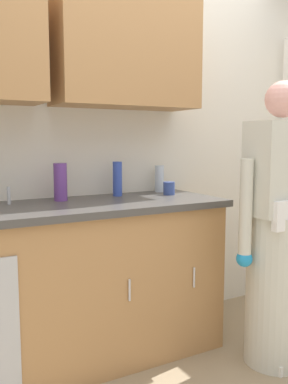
# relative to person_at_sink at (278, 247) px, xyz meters

# --- Properties ---
(kitchen_wall_with_uppers) EXTENTS (4.80, 0.44, 2.70)m
(kitchen_wall_with_uppers) POSITION_rel_person_at_sink_xyz_m (-0.68, 0.88, 0.78)
(kitchen_wall_with_uppers) COLOR silver
(kitchen_wall_with_uppers) RESTS_ON ground
(counter_cabinet) EXTENTS (1.90, 0.62, 0.90)m
(counter_cabinet) POSITION_rel_person_at_sink_xyz_m (-1.10, 0.58, -0.24)
(counter_cabinet) COLOR #B27F4C
(counter_cabinet) RESTS_ON ground
(countertop) EXTENTS (1.96, 0.66, 0.04)m
(countertop) POSITION_rel_person_at_sink_xyz_m (-1.10, 0.58, 0.23)
(countertop) COLOR #474442
(countertop) RESTS_ON counter_cabinet
(person_at_sink) EXTENTS (0.55, 0.34, 1.62)m
(person_at_sink) POSITION_rel_person_at_sink_xyz_m (0.00, 0.00, 0.00)
(person_at_sink) COLOR white
(person_at_sink) RESTS_ON ground
(bottle_dish_liquid) EXTENTS (0.06, 0.06, 0.22)m
(bottle_dish_liquid) POSITION_rel_person_at_sink_xyz_m (-0.65, 0.76, 0.36)
(bottle_dish_liquid) COLOR #334CB2
(bottle_dish_liquid) RESTS_ON countertop
(bottle_cleaner_spray) EXTENTS (0.06, 0.06, 0.18)m
(bottle_cleaner_spray) POSITION_rel_person_at_sink_xyz_m (-0.30, 0.80, 0.34)
(bottle_cleaner_spray) COLOR silver
(bottle_cleaner_spray) RESTS_ON countertop
(bottle_soap) EXTENTS (0.08, 0.08, 0.22)m
(bottle_soap) POSITION_rel_person_at_sink_xyz_m (-1.03, 0.73, 0.36)
(bottle_soap) COLOR #66388C
(bottle_soap) RESTS_ON countertop
(cup_by_sink) EXTENTS (0.08, 0.08, 0.08)m
(cup_by_sink) POSITION_rel_person_at_sink_xyz_m (-0.32, 0.65, 0.29)
(cup_by_sink) COLOR #33478C
(cup_by_sink) RESTS_ON countertop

